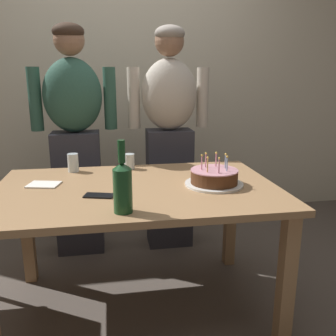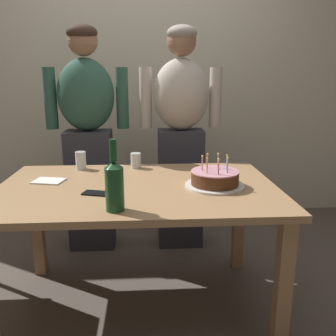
# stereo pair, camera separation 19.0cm
# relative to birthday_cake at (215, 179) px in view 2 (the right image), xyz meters

# --- Properties ---
(ground_plane) EXTENTS (10.00, 10.00, 0.00)m
(ground_plane) POSITION_rel_birthday_cake_xyz_m (-0.41, 0.04, -0.78)
(ground_plane) COLOR #564C44
(back_wall) EXTENTS (5.20, 0.10, 2.60)m
(back_wall) POSITION_rel_birthday_cake_xyz_m (-0.41, 1.59, 0.52)
(back_wall) COLOR beige
(back_wall) RESTS_ON ground_plane
(dining_table) EXTENTS (1.50, 0.96, 0.74)m
(dining_table) POSITION_rel_birthday_cake_xyz_m (-0.41, 0.04, -0.14)
(dining_table) COLOR #A37A51
(dining_table) RESTS_ON ground_plane
(birthday_cake) EXTENTS (0.32, 0.32, 0.17)m
(birthday_cake) POSITION_rel_birthday_cake_xyz_m (0.00, 0.00, 0.00)
(birthday_cake) COLOR white
(birthday_cake) RESTS_ON dining_table
(water_glass_near) EXTENTS (0.07, 0.07, 0.10)m
(water_glass_near) POSITION_rel_birthday_cake_xyz_m (-0.43, 0.43, 0.01)
(water_glass_near) COLOR silver
(water_glass_near) RESTS_ON dining_table
(water_glass_far) EXTENTS (0.07, 0.07, 0.11)m
(water_glass_far) POSITION_rel_birthday_cake_xyz_m (-0.78, 0.41, 0.02)
(water_glass_far) COLOR silver
(water_glass_far) RESTS_ON dining_table
(wine_bottle) EXTENTS (0.08, 0.08, 0.32)m
(wine_bottle) POSITION_rel_birthday_cake_xyz_m (-0.50, -0.32, 0.08)
(wine_bottle) COLOR #194723
(wine_bottle) RESTS_ON dining_table
(cell_phone) EXTENTS (0.16, 0.11, 0.01)m
(cell_phone) POSITION_rel_birthday_cake_xyz_m (-0.61, -0.09, -0.04)
(cell_phone) COLOR black
(cell_phone) RESTS_ON dining_table
(napkin_stack) EXTENTS (0.19, 0.16, 0.01)m
(napkin_stack) POSITION_rel_birthday_cake_xyz_m (-0.91, 0.15, -0.04)
(napkin_stack) COLOR white
(napkin_stack) RESTS_ON dining_table
(person_man_bearded) EXTENTS (0.61, 0.27, 1.66)m
(person_man_bearded) POSITION_rel_birthday_cake_xyz_m (-0.79, 0.85, 0.09)
(person_man_bearded) COLOR #33333D
(person_man_bearded) RESTS_ON ground_plane
(person_woman_cardigan) EXTENTS (0.61, 0.27, 1.66)m
(person_woman_cardigan) POSITION_rel_birthday_cake_xyz_m (-0.10, 0.85, 0.09)
(person_woman_cardigan) COLOR #33333D
(person_woman_cardigan) RESTS_ON ground_plane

